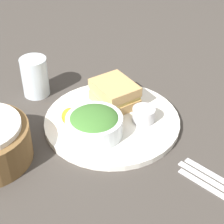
% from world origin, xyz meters
% --- Properties ---
extents(ground_plane, '(4.00, 4.00, 0.00)m').
position_xyz_m(ground_plane, '(0.00, 0.00, 0.00)').
color(ground_plane, '#3D3833').
extents(plate, '(0.33, 0.33, 0.01)m').
position_xyz_m(plate, '(0.00, 0.00, 0.01)').
color(plate, white).
rests_on(plate, ground_plane).
extents(sandwich, '(0.13, 0.11, 0.06)m').
position_xyz_m(sandwich, '(0.06, -0.03, 0.04)').
color(sandwich, tan).
rests_on(sandwich, plate).
extents(salad_bowl, '(0.13, 0.13, 0.06)m').
position_xyz_m(salad_bowl, '(-0.04, 0.06, 0.04)').
color(salad_bowl, white).
rests_on(salad_bowl, plate).
extents(dressing_cup, '(0.05, 0.05, 0.03)m').
position_xyz_m(dressing_cup, '(-0.03, -0.07, 0.03)').
color(dressing_cup, '#B7B7BC').
rests_on(dressing_cup, plate).
extents(orange_wedge, '(0.04, 0.04, 0.04)m').
position_xyz_m(orange_wedge, '(0.02, 0.10, 0.04)').
color(orange_wedge, orange).
rests_on(orange_wedge, plate).
extents(drink_glass, '(0.07, 0.07, 0.11)m').
position_xyz_m(drink_glass, '(0.19, 0.14, 0.05)').
color(drink_glass, silver).
rests_on(drink_glass, ground_plane).
extents(fork, '(0.16, 0.09, 0.01)m').
position_xyz_m(fork, '(-0.25, -0.14, 0.00)').
color(fork, silver).
rests_on(fork, ground_plane).
extents(knife, '(0.17, 0.09, 0.01)m').
position_xyz_m(knife, '(-0.26, -0.13, 0.00)').
color(knife, silver).
rests_on(knife, ground_plane).
extents(spoon, '(0.15, 0.08, 0.01)m').
position_xyz_m(spoon, '(-0.27, -0.11, 0.00)').
color(spoon, silver).
rests_on(spoon, ground_plane).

